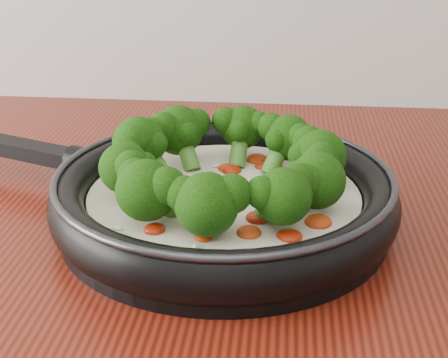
# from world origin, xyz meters

# --- Properties ---
(skillet) EXTENTS (0.57, 0.45, 0.10)m
(skillet) POSITION_xyz_m (-0.07, 1.06, 0.94)
(skillet) COLOR black
(skillet) RESTS_ON counter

